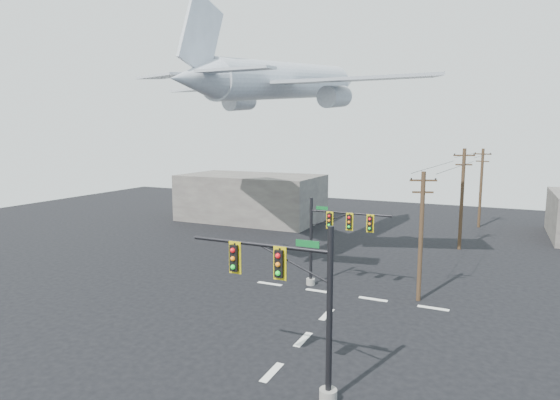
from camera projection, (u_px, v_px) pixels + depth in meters
The scene contains 10 objects.
ground at pixel (272, 373), 22.48m from camera, with size 120.00×120.00×0.00m, color black.
lane_markings at pixel (312, 330), 27.27m from camera, with size 14.00×21.20×0.01m.
signal_mast_near at pixel (297, 305), 20.03m from camera, with size 7.04×0.84×7.67m.
signal_mast_far at pixel (330, 238), 34.34m from camera, with size 6.32×0.74×6.69m.
utility_pole_a at pixel (421, 234), 31.54m from camera, with size 1.71×0.72×8.90m.
utility_pole_b at pixel (462, 197), 45.68m from camera, with size 1.97×0.72×9.97m.
utility_pole_c at pixel (481, 186), 56.63m from camera, with size 1.92×0.68×9.61m.
power_lines at pixel (461, 161), 43.54m from camera, with size 4.49×29.28×0.35m.
airliner at pixel (286, 82), 40.94m from camera, with size 27.08×28.69×7.45m.
building_left at pixel (251, 198), 61.82m from camera, with size 18.00×10.00×6.00m, color slate.
Camera 1 is at (9.22, -18.97, 11.40)m, focal length 30.00 mm.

